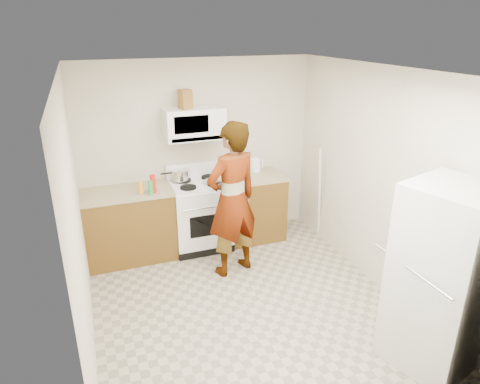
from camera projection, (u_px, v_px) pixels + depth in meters
name	position (u px, v px, depth m)	size (l,w,h in m)	color
floor	(246.00, 304.00, 4.74)	(3.60, 3.60, 0.00)	gray
back_wall	(199.00, 153.00, 5.84)	(3.20, 0.02, 2.50)	beige
right_wall	(378.00, 181.00, 4.79)	(0.02, 3.60, 2.50)	beige
cabinet_left	(130.00, 226.00, 5.54)	(1.12, 0.62, 0.90)	brown
counter_left	(126.00, 192.00, 5.37)	(1.14, 0.64, 0.04)	tan
cabinet_right	(253.00, 208.00, 6.09)	(0.80, 0.62, 0.90)	brown
counter_right	(253.00, 177.00, 5.92)	(0.82, 0.64, 0.04)	tan
gas_range	(200.00, 213.00, 5.82)	(0.76, 0.65, 1.13)	white
microwave	(194.00, 123.00, 5.49)	(0.76, 0.38, 0.40)	white
person	(232.00, 200.00, 5.04)	(0.69, 0.46, 1.90)	tan
fridge	(442.00, 279.00, 3.67)	(0.70, 0.70, 1.70)	silver
kettle	(256.00, 165.00, 6.07)	(0.15, 0.15, 0.18)	white
jug	(185.00, 99.00, 5.30)	(0.14, 0.14, 0.24)	brown
saucepan	(180.00, 175.00, 5.69)	(0.23, 0.23, 0.13)	silver
tray	(213.00, 181.00, 5.65)	(0.25, 0.16, 0.05)	white
bottle_spray	(153.00, 184.00, 5.26)	(0.07, 0.07, 0.24)	red
bottle_hot_sauce	(141.00, 187.00, 5.25)	(0.05, 0.05, 0.17)	orange
bottle_green_cap	(151.00, 188.00, 5.23)	(0.06, 0.06, 0.18)	green
pot_lid	(152.00, 192.00, 5.31)	(0.23, 0.23, 0.01)	white
broom	(319.00, 194.00, 5.94)	(0.03, 0.03, 1.39)	silver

